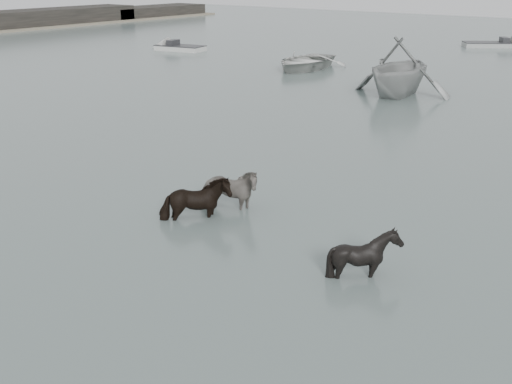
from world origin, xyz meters
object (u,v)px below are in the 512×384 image
at_px(pony_pinto, 228,183).
at_px(pony_dark, 196,192).
at_px(rowboat_lead, 305,59).
at_px(pony_black, 365,245).

xyz_separation_m(pony_pinto, pony_dark, (-0.15, -1.06, 0.03)).
xyz_separation_m(pony_pinto, rowboat_lead, (-11.51, 21.06, -0.14)).
distance_m(pony_pinto, pony_dark, 1.07).
height_order(pony_pinto, pony_black, pony_pinto).
bearing_deg(rowboat_lead, pony_black, -60.61).
height_order(pony_dark, pony_black, pony_dark).
bearing_deg(pony_black, pony_pinto, 73.88).
height_order(pony_pinto, pony_dark, pony_dark).
bearing_deg(pony_pinto, pony_black, -126.48).
distance_m(pony_dark, rowboat_lead, 24.87).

